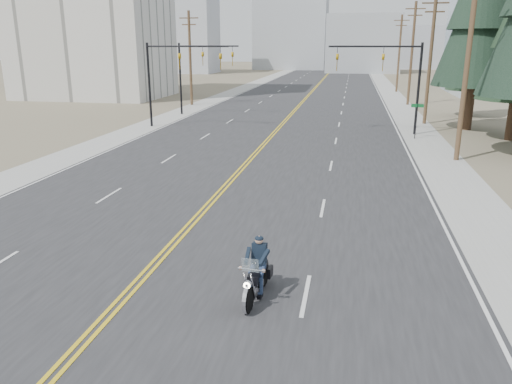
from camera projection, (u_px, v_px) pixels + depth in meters
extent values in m
plane|color=#776D56|center=(68.00, 360.00, 11.26)|extent=(400.00, 400.00, 0.00)
cube|color=#303033|center=(313.00, 90.00, 77.19)|extent=(20.00, 200.00, 0.01)
cube|color=#A5A5A0|center=(240.00, 89.00, 79.25)|extent=(3.00, 200.00, 0.01)
cube|color=#A5A5A0|center=(389.00, 92.00, 75.13)|extent=(3.00, 200.00, 0.01)
cylinder|color=black|center=(149.00, 85.00, 42.38)|extent=(0.20, 0.20, 7.00)
cylinder|color=black|center=(187.00, 46.00, 40.84)|extent=(7.00, 0.14, 0.14)
imported|color=#BF8C0C|center=(179.00, 54.00, 41.15)|extent=(0.21, 0.26, 1.30)
imported|color=#BF8C0C|center=(221.00, 55.00, 40.53)|extent=(0.21, 0.26, 1.30)
cylinder|color=black|center=(418.00, 90.00, 38.44)|extent=(0.20, 0.20, 7.00)
cylinder|color=black|center=(375.00, 46.00, 38.16)|extent=(7.00, 0.14, 0.14)
imported|color=#BF8C0C|center=(383.00, 55.00, 38.22)|extent=(0.21, 0.26, 1.30)
imported|color=#BF8C0C|center=(337.00, 55.00, 38.84)|extent=(0.21, 0.26, 1.30)
cylinder|color=black|center=(180.00, 79.00, 49.91)|extent=(0.20, 0.20, 7.00)
cylinder|color=black|center=(208.00, 46.00, 48.47)|extent=(6.00, 0.14, 0.14)
imported|color=#BF8C0C|center=(203.00, 53.00, 48.76)|extent=(0.21, 0.26, 1.30)
imported|color=#BF8C0C|center=(232.00, 53.00, 48.22)|extent=(0.21, 0.26, 1.30)
cylinder|color=black|center=(416.00, 122.00, 37.22)|extent=(0.06, 0.06, 2.60)
cube|color=#0C5926|center=(418.00, 106.00, 36.87)|extent=(0.90, 0.03, 0.25)
cylinder|color=brown|center=(467.00, 64.00, 29.05)|extent=(0.30, 0.30, 11.50)
cylinder|color=brown|center=(430.00, 61.00, 43.25)|extent=(0.30, 0.30, 11.00)
cube|color=brown|center=(436.00, 3.00, 41.92)|extent=(2.20, 0.12, 0.12)
cube|color=brown|center=(435.00, 12.00, 42.12)|extent=(1.60, 0.12, 0.12)
cylinder|color=brown|center=(412.00, 54.00, 57.31)|extent=(0.30, 0.30, 11.50)
cube|color=brown|center=(416.00, 9.00, 55.90)|extent=(2.20, 0.12, 0.12)
cube|color=brown|center=(415.00, 15.00, 56.10)|extent=(1.60, 0.12, 0.12)
cylinder|color=brown|center=(399.00, 54.00, 73.39)|extent=(0.30, 0.30, 11.00)
cube|color=brown|center=(402.00, 20.00, 72.06)|extent=(2.20, 0.12, 0.12)
cube|color=brown|center=(401.00, 25.00, 72.26)|extent=(1.60, 0.12, 0.12)
cylinder|color=brown|center=(190.00, 59.00, 57.22)|extent=(0.30, 0.30, 10.50)
cube|color=brown|center=(189.00, 18.00, 55.96)|extent=(2.20, 0.12, 0.12)
cube|color=brown|center=(189.00, 25.00, 56.16)|extent=(1.60, 0.12, 0.12)
cube|color=#B7BCC6|center=(186.00, 27.00, 122.73)|extent=(14.00, 12.00, 22.00)
cube|color=#ADB2B7|center=(363.00, 44.00, 125.58)|extent=(18.00, 14.00, 14.00)
cube|color=#ADB2B7|center=(292.00, 22.00, 141.59)|extent=(20.00, 15.00, 26.00)
cube|color=#B7BCC6|center=(420.00, 47.00, 146.36)|extent=(14.00, 14.00, 12.00)
cube|color=#ADB2B7|center=(153.00, 40.00, 140.39)|extent=(12.00, 12.00, 16.00)
cylinder|color=#382619|center=(512.00, 120.00, 36.78)|extent=(0.65, 0.65, 2.98)
cylinder|color=#382619|center=(469.00, 108.00, 41.23)|extent=(0.63, 0.63, 3.60)
cone|color=black|center=(480.00, 16.00, 39.18)|extent=(6.47, 6.47, 10.79)
cylinder|color=#382619|center=(469.00, 103.00, 48.98)|extent=(0.61, 0.61, 2.60)
cone|color=black|center=(476.00, 48.00, 47.50)|extent=(4.85, 4.85, 7.79)
cone|color=black|center=(479.00, 24.00, 46.88)|extent=(3.64, 3.64, 5.85)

